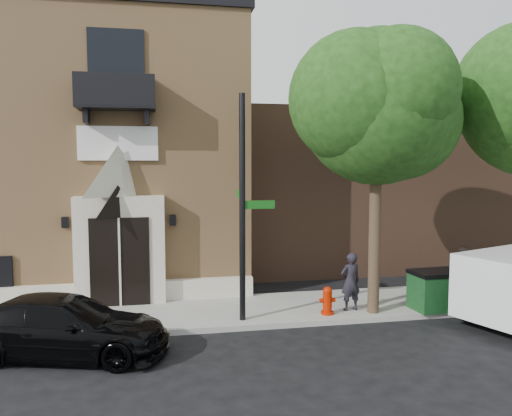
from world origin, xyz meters
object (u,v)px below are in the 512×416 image
(fire_hydrant, at_px, (327,301))
(dumpster, at_px, (441,289))
(black_sedan, at_px, (65,327))
(street_sign, at_px, (243,208))
(pedestrian_far, at_px, (463,273))
(pedestrian_near, at_px, (350,282))

(fire_hydrant, xyz_separation_m, dumpster, (3.36, -0.12, 0.18))
(black_sedan, relative_size, fire_hydrant, 6.01)
(black_sedan, height_order, street_sign, street_sign)
(street_sign, bearing_deg, black_sedan, -161.96)
(pedestrian_far, bearing_deg, black_sedan, 119.56)
(black_sedan, height_order, pedestrian_near, pedestrian_near)
(pedestrian_far, bearing_deg, fire_hydrant, 117.70)
(street_sign, height_order, fire_hydrant, street_sign)
(black_sedan, relative_size, street_sign, 0.78)
(black_sedan, bearing_deg, dumpster, -68.58)
(pedestrian_near, relative_size, pedestrian_far, 1.02)
(pedestrian_near, bearing_deg, dumpster, 163.48)
(dumpster, bearing_deg, black_sedan, -176.68)
(black_sedan, distance_m, pedestrian_far, 11.45)
(fire_hydrant, relative_size, pedestrian_far, 0.48)
(pedestrian_far, bearing_deg, pedestrian_near, 116.09)
(fire_hydrant, distance_m, pedestrian_far, 4.68)
(street_sign, relative_size, dumpster, 3.39)
(dumpster, relative_size, pedestrian_near, 1.07)
(black_sedan, distance_m, pedestrian_near, 7.58)
(fire_hydrant, xyz_separation_m, pedestrian_near, (0.76, 0.22, 0.44))
(street_sign, height_order, pedestrian_far, street_sign)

